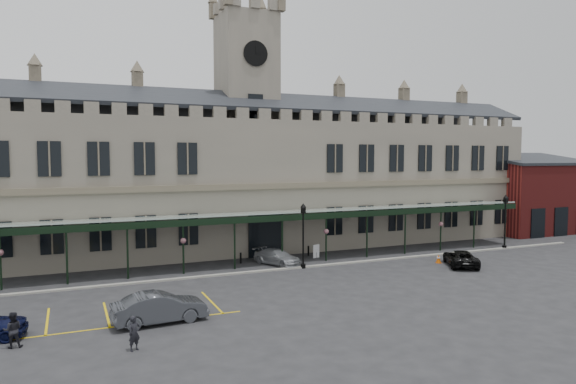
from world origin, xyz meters
name	(u,v)px	position (x,y,z in m)	size (l,w,h in m)	color
ground	(323,285)	(0.00, 0.00, 0.00)	(140.00, 140.00, 0.00)	#252527
station_building	(247,181)	(0.00, 15.91, 6.47)	(60.00, 10.36, 17.30)	#6A6358
clock_tower	(247,111)	(0.00, 16.00, 13.11)	(5.60, 5.60, 24.80)	#6A6358
canopy	(281,235)	(0.00, 7.46, 2.40)	(50.00, 4.10, 4.30)	#8C9E93
brick_annex	(531,196)	(34.00, 12.97, 4.16)	(12.40, 8.36, 9.23)	maroon
kerb	(291,268)	(0.00, 5.50, 0.06)	(60.00, 0.40, 0.12)	gray
parking_markings	(107,317)	(-14.00, -1.50, 0.00)	(16.00, 6.00, 0.01)	gold
tree_behind_mid	(287,122)	(8.00, 25.00, 12.81)	(6.00, 6.00, 16.00)	#332314
tree_behind_right	(400,125)	(24.00, 25.00, 12.81)	(6.00, 6.00, 16.00)	#332314
lamp_post_mid	(303,230)	(1.04, 5.41, 3.05)	(0.49, 0.49, 5.14)	black
lamp_post_right	(505,217)	(22.18, 5.51, 3.07)	(0.49, 0.49, 5.17)	black
traffic_cone	(439,259)	(12.13, 2.77, 0.34)	(0.44, 0.44, 0.70)	#DB5606
sign_board	(316,251)	(3.81, 8.68, 0.56)	(0.66, 0.21, 1.15)	black
bollard_left	(241,258)	(-2.92, 9.07, 0.44)	(0.16, 0.16, 0.89)	black
bollard_right	(308,251)	(3.61, 9.84, 0.44)	(0.15, 0.15, 0.87)	black
car_left_b	(160,308)	(-11.50, -3.63, 0.81)	(1.71, 4.91, 1.62)	#3B3D43
car_taxi	(277,257)	(-0.34, 7.45, 0.63)	(1.75, 4.31, 1.25)	#A1A4A9
car_van	(461,258)	(13.00, 1.16, 0.64)	(2.11, 4.58, 1.27)	black
person_a	(134,333)	(-13.20, -7.13, 0.80)	(0.58, 0.38, 1.59)	black
person_b	(13,330)	(-18.30, -4.57, 0.83)	(0.81, 0.63, 1.66)	black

